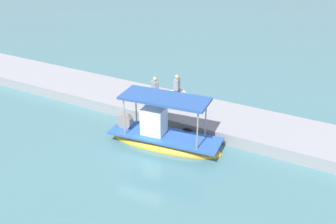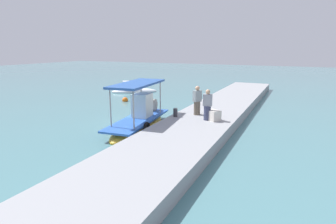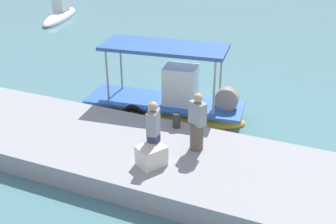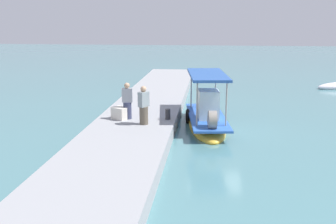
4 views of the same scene
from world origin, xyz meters
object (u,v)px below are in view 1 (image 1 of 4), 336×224
at_px(fisherman_by_crate, 177,90).
at_px(mooring_bollard, 162,111).
at_px(cargo_crate, 178,95).
at_px(main_fishing_boat, 163,137).
at_px(fisherman_near_bollard, 155,92).

xyz_separation_m(fisherman_by_crate, mooring_bollard, (-0.08, 1.87, -0.52)).
bearing_deg(cargo_crate, mooring_bollard, 94.22).
bearing_deg(fisherman_by_crate, main_fishing_boat, 107.34).
xyz_separation_m(fisherman_by_crate, cargo_crate, (0.08, -0.32, -0.49)).
height_order(fisherman_by_crate, mooring_bollard, fisherman_by_crate).
relative_size(main_fishing_boat, cargo_crate, 8.58).
xyz_separation_m(fisherman_near_bollard, cargo_crate, (-0.83, -1.23, -0.50)).
relative_size(fisherman_near_bollard, fisherman_by_crate, 1.01).
height_order(mooring_bollard, cargo_crate, cargo_crate).
bearing_deg(fisherman_near_bollard, cargo_crate, -123.86).
distance_m(fisherman_by_crate, mooring_bollard, 1.94).
xyz_separation_m(mooring_bollard, cargo_crate, (0.16, -2.18, 0.03)).
relative_size(main_fishing_boat, mooring_bollard, 12.42).
xyz_separation_m(main_fishing_boat, mooring_bollard, (1.06, -1.78, 0.42)).
height_order(main_fishing_boat, cargo_crate, main_fishing_boat).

